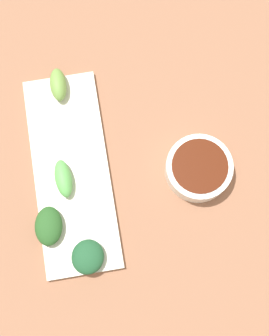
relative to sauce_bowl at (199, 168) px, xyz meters
name	(u,v)px	position (x,y,z in m)	size (l,w,h in m)	color
tabletop	(109,176)	(0.16, -0.02, -0.03)	(2.10, 2.10, 0.02)	#97674B
sauce_bowl	(199,168)	(0.00, 0.00, 0.00)	(0.12, 0.12, 0.04)	white
serving_plate	(72,172)	(0.22, -0.04, -0.02)	(0.13, 0.36, 0.01)	silver
broccoli_leafy_0	(88,257)	(0.21, 0.12, 0.00)	(0.05, 0.06, 0.03)	#215731
broccoli_stalk_1	(58,85)	(0.22, -0.19, 0.00)	(0.03, 0.06, 0.03)	#72A449
broccoli_leafy_2	(49,226)	(0.27, 0.06, 0.00)	(0.05, 0.07, 0.03)	#295B26
broccoli_stalk_3	(63,177)	(0.24, -0.02, 0.00)	(0.03, 0.07, 0.03)	#5CB555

